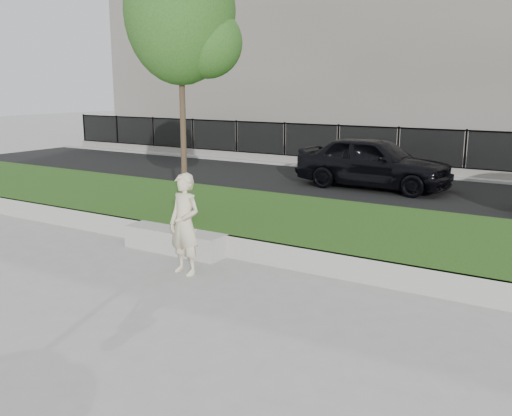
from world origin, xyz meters
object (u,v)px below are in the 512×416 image
Objects in this scene: stone_bench at (175,241)px; man at (185,224)px; young_tree at (184,17)px; book at (191,230)px; car_dark at (374,162)px.

man reaches higher than stone_bench.
man is 0.31× the size of young_tree.
book is 0.05× the size of car_dark.
stone_bench is 0.39× the size of young_tree.
man is (0.93, -0.84, 0.61)m from stone_bench.
book is 0.04× the size of young_tree.
man is 3.98m from young_tree.
young_tree is at bearing 173.06° from car_dark.
book is 3.90m from young_tree.
man is 1.18m from book.
stone_bench is at bearing 145.06° from man.
car_dark is (-0.17, 8.81, -0.02)m from man.
young_tree reaches higher than car_dark.
book reaches higher than stone_bench.
young_tree is at bearing 105.22° from book.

